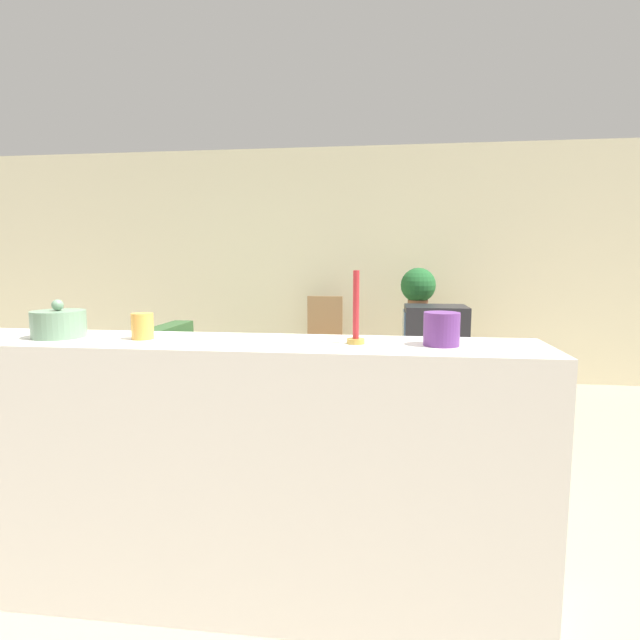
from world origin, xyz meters
TOP-DOWN VIEW (x-y plane):
  - ground_plane at (0.00, 0.00)m, footprint 14.00×14.00m
  - wall_back at (0.00, 3.43)m, footprint 9.00×0.06m
  - couch at (-0.86, 1.52)m, footprint 0.97×1.80m
  - tv_stand at (1.35, 2.30)m, footprint 0.72×0.49m
  - television at (1.34, 2.30)m, footprint 0.59×0.47m
  - wooden_chair at (0.20, 2.93)m, footprint 0.44×0.44m
  - plant_stand at (1.22, 2.86)m, footprint 0.15×0.15m
  - potted_plant at (1.22, 2.86)m, footprint 0.37×0.37m
  - foreground_counter at (0.00, -0.59)m, footprint 2.98×0.44m
  - decorative_bowl at (-0.48, -0.59)m, footprint 0.21×0.21m
  - candle_jar at (-0.11, -0.59)m, footprint 0.09×0.09m
  - candlestick at (0.76, -0.59)m, footprint 0.07×0.07m
  - coffee_tin at (1.08, -0.59)m, footprint 0.13×0.13m

SIDE VIEW (x-z plane):
  - ground_plane at x=0.00m, z-range 0.00..0.00m
  - tv_stand at x=1.35m, z-range 0.00..0.52m
  - couch at x=-0.86m, z-range -0.12..0.66m
  - plant_stand at x=1.22m, z-range 0.00..0.82m
  - foreground_counter at x=0.00m, z-range 0.00..1.09m
  - wooden_chair at x=0.20m, z-range 0.04..1.05m
  - television at x=1.34m, z-range 0.52..0.98m
  - potted_plant at x=1.22m, z-range 0.86..1.37m
  - candle_jar at x=-0.11m, z-range 1.09..1.20m
  - decorative_bowl at x=-0.48m, z-range 1.07..1.23m
  - coffee_tin at x=1.08m, z-range 1.09..1.22m
  - candlestick at x=0.76m, z-range 1.05..1.33m
  - wall_back at x=0.00m, z-range 0.00..2.70m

